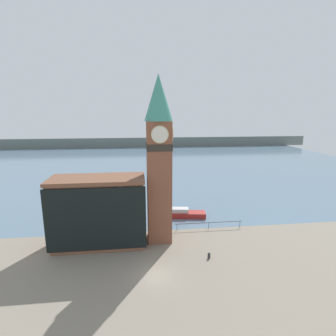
{
  "coord_description": "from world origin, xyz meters",
  "views": [
    {
      "loc": [
        -1.73,
        -26.49,
        18.23
      ],
      "look_at": [
        2.08,
        6.52,
        11.07
      ],
      "focal_mm": 28.0,
      "sensor_mm": 36.0,
      "label": 1
    }
  ],
  "objects_px": {
    "pier_building": "(99,212)",
    "mooring_bollard_near": "(209,255)",
    "boat_near": "(186,214)",
    "clock_tower": "(159,156)"
  },
  "relations": [
    {
      "from": "pier_building",
      "to": "mooring_bollard_near",
      "type": "height_order",
      "value": "pier_building"
    },
    {
      "from": "pier_building",
      "to": "mooring_bollard_near",
      "type": "bearing_deg",
      "value": -20.41
    },
    {
      "from": "pier_building",
      "to": "mooring_bollard_near",
      "type": "relative_size",
      "value": 17.09
    },
    {
      "from": "pier_building",
      "to": "boat_near",
      "type": "height_order",
      "value": "pier_building"
    },
    {
      "from": "clock_tower",
      "to": "pier_building",
      "type": "distance_m",
      "value": 11.2
    },
    {
      "from": "clock_tower",
      "to": "mooring_bollard_near",
      "type": "xyz_separation_m",
      "value": [
        5.82,
        -5.82,
        -11.87
      ]
    },
    {
      "from": "boat_near",
      "to": "mooring_bollard_near",
      "type": "distance_m",
      "value": 13.49
    },
    {
      "from": "clock_tower",
      "to": "pier_building",
      "type": "height_order",
      "value": "clock_tower"
    },
    {
      "from": "clock_tower",
      "to": "boat_near",
      "type": "bearing_deg",
      "value": 55.6
    },
    {
      "from": "clock_tower",
      "to": "pier_building",
      "type": "bearing_deg",
      "value": -176.3
    }
  ]
}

